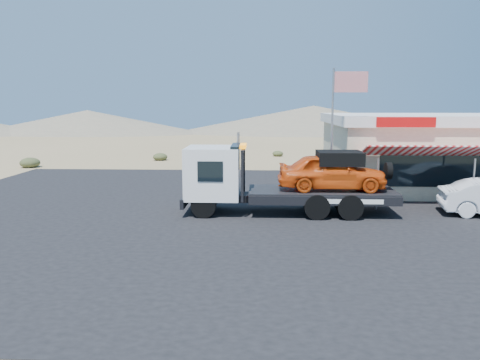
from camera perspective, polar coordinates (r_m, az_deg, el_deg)
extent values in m
plane|color=#8F7A51|center=(17.13, -2.69, -5.89)|extent=(120.00, 120.00, 0.00)
cube|color=black|center=(19.98, 3.80, -3.67)|extent=(32.00, 24.00, 0.02)
cylinder|color=black|center=(18.53, -4.47, -3.11)|extent=(0.99, 0.30, 0.99)
cylinder|color=black|center=(20.45, -3.81, -1.93)|extent=(0.99, 0.30, 0.99)
cylinder|color=black|center=(18.53, 9.33, -3.20)|extent=(0.99, 0.54, 0.99)
cylinder|color=black|center=(20.45, 8.67, -2.01)|extent=(0.99, 0.54, 0.99)
cylinder|color=black|center=(18.73, 13.24, -3.20)|extent=(0.99, 0.54, 0.99)
cylinder|color=black|center=(20.63, 12.22, -2.02)|extent=(0.99, 0.54, 0.99)
cube|color=black|center=(19.39, 6.67, -2.14)|extent=(8.10, 0.99, 0.30)
cube|color=white|center=(19.25, -3.29, 0.96)|extent=(2.17, 2.32, 2.07)
cube|color=black|center=(19.09, -0.50, 3.00)|extent=(0.35, 1.98, 0.89)
cube|color=black|center=(19.17, 0.39, 0.79)|extent=(0.10, 2.17, 1.98)
cube|color=orange|center=(19.04, 0.39, 4.17)|extent=(0.25, 1.19, 0.15)
cube|color=black|center=(19.45, 9.88, -1.37)|extent=(5.93, 2.27, 0.15)
imported|color=#DC4B10|center=(19.37, 11.11, 1.00)|extent=(4.35, 1.75, 1.48)
cube|color=black|center=(19.35, 12.03, 2.64)|extent=(1.78, 1.48, 0.54)
cube|color=#BFB291|center=(27.16, 21.78, 2.79)|extent=(10.00, 8.00, 3.40)
cube|color=white|center=(27.03, 22.03, 6.89)|extent=(10.40, 8.40, 0.50)
cube|color=red|center=(22.20, 19.58, 6.66)|extent=(2.60, 0.12, 0.45)
cube|color=black|center=(23.45, 24.96, 1.16)|extent=(7.00, 0.06, 1.60)
cube|color=red|center=(22.55, 25.98, 3.23)|extent=(9.00, 1.73, 0.61)
cylinder|color=#99999E|center=(20.67, 16.38, -0.46)|extent=(0.08, 0.08, 2.20)
cylinder|color=#99999E|center=(21.99, 26.55, -0.50)|extent=(0.08, 0.08, 2.20)
cylinder|color=#99999E|center=(21.26, 11.11, 5.17)|extent=(0.10, 0.10, 6.00)
cube|color=#B20C14|center=(21.36, 13.35, 11.56)|extent=(1.50, 0.02, 0.90)
ellipsoid|color=#373C20|center=(36.51, -24.24, 2.01)|extent=(1.39, 1.39, 0.75)
ellipsoid|color=#373C20|center=(38.02, -9.71, 2.86)|extent=(1.15, 1.15, 0.62)
ellipsoid|color=#373C20|center=(40.49, 4.62, 3.26)|extent=(0.93, 0.93, 0.50)
cone|color=#726B59|center=(76.27, -18.07, 6.78)|extent=(36.00, 36.00, 3.50)
cone|color=#726B59|center=(74.99, 8.98, 7.36)|extent=(44.00, 44.00, 4.20)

